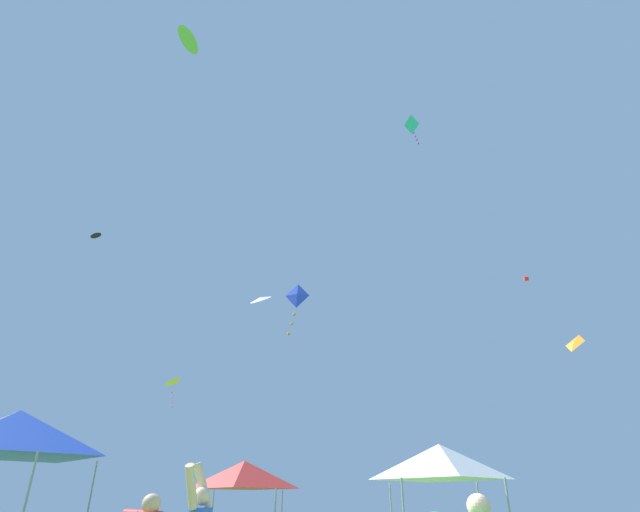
# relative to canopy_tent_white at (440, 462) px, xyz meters

# --- Properties ---
(canopy_tent_white) EXTENTS (2.82, 2.82, 3.02)m
(canopy_tent_white) POSITION_rel_canopy_tent_white_xyz_m (0.00, 0.00, 0.00)
(canopy_tent_white) COLOR #9E9EA3
(canopy_tent_white) RESTS_ON ground
(canopy_tent_red) EXTENTS (2.62, 2.62, 2.81)m
(canopy_tent_red) POSITION_rel_canopy_tent_white_xyz_m (-5.83, 2.95, -0.18)
(canopy_tent_red) COLOR #9E9EA3
(canopy_tent_red) RESTS_ON ground
(canopy_tent_blue) EXTENTS (3.46, 3.46, 3.71)m
(canopy_tent_blue) POSITION_rel_canopy_tent_white_xyz_m (-11.03, -1.52, 0.58)
(canopy_tent_blue) COLOR #9E9EA3
(canopy_tent_blue) RESTS_ON ground
(kite_orange_diamond) EXTENTS (1.18, 1.15, 0.87)m
(kite_orange_diamond) POSITION_rel_canopy_tent_white_xyz_m (10.11, 11.05, 6.63)
(kite_orange_diamond) COLOR orange
(kite_black_delta) EXTENTS (0.79, 0.82, 0.39)m
(kite_black_delta) POSITION_rel_canopy_tent_white_xyz_m (-17.84, 12.81, 14.35)
(kite_black_delta) COLOR black
(kite_blue_diamond) EXTENTS (0.91, 0.69, 2.73)m
(kite_blue_diamond) POSITION_rel_canopy_tent_white_xyz_m (-4.61, 8.98, 8.47)
(kite_blue_diamond) COLOR blue
(kite_yellow_diamond) EXTENTS (1.03, 0.86, 1.87)m
(kite_yellow_diamond) POSITION_rel_canopy_tent_white_xyz_m (-13.19, 17.88, 6.04)
(kite_yellow_diamond) COLOR yellow
(kite_white_delta) EXTENTS (1.81, 1.77, 0.88)m
(kite_white_delta) POSITION_rel_canopy_tent_white_xyz_m (-7.15, 13.75, 10.30)
(kite_white_delta) COLOR white
(kite_cyan_diamond) EXTENTS (0.72, 0.89, 1.63)m
(kite_cyan_diamond) POSITION_rel_canopy_tent_white_xyz_m (1.66, 6.34, 17.46)
(kite_cyan_diamond) COLOR #2DB7CC
(kite_lime_delta) EXTENTS (1.56, 1.77, 1.18)m
(kite_lime_delta) POSITION_rel_canopy_tent_white_xyz_m (-10.35, 3.66, 21.21)
(kite_lime_delta) COLOR #75D138
(kite_red_box) EXTENTS (0.38, 0.67, 0.50)m
(kite_red_box) POSITION_rel_canopy_tent_white_xyz_m (9.67, 14.29, 11.82)
(kite_red_box) COLOR red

